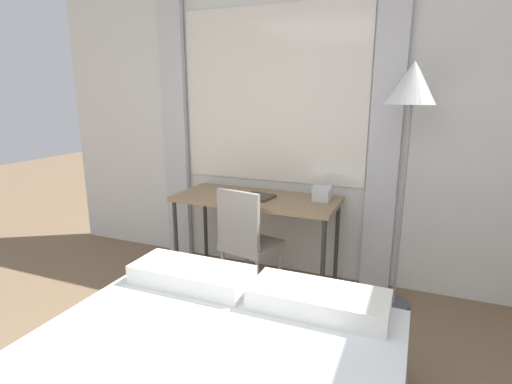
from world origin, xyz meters
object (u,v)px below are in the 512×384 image
desk (256,204)px  telephone (322,194)px  standing_lamp (412,97)px  desk_chair (246,238)px  book (258,196)px

desk → telephone: bearing=12.2°
standing_lamp → telephone: 0.99m
telephone → desk_chair: bearing=-142.0°
standing_lamp → book: 1.39m
desk → book: 0.08m
desk_chair → telephone: desk_chair is taller
desk_chair → standing_lamp: standing_lamp is taller
standing_lamp → telephone: standing_lamp is taller
standing_lamp → telephone: (-0.62, 0.10, -0.77)m
standing_lamp → book: bearing=-177.5°
telephone → book: 0.53m
standing_lamp → desk_chair: bearing=-165.1°
desk → standing_lamp: 1.46m
telephone → book: telephone is taller
desk_chair → book: bearing=102.5°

